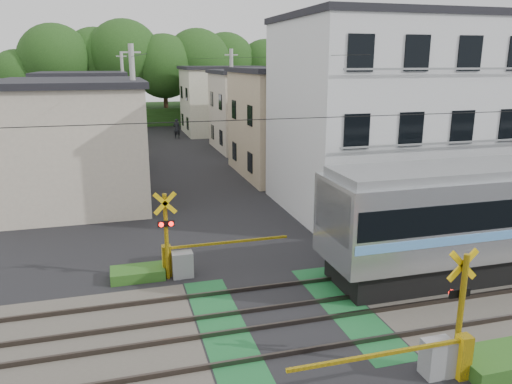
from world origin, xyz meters
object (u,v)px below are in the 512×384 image
object	(u,v)px
crossing_signal_near	(443,349)
pedestrian	(177,129)
apartment_block	(388,115)
crossing_signal_far	(179,257)

from	to	relation	value
crossing_signal_near	pedestrian	size ratio (longest dim) A/B	2.51
crossing_signal_near	apartment_block	bearing A→B (deg)	65.78
crossing_signal_near	pedestrian	xyz separation A→B (m)	(-1.28, 39.02, 0.23)
crossing_signal_near	apartment_block	xyz separation A→B (m)	(5.91, 13.15, 3.94)
apartment_block	crossing_signal_far	bearing A→B (deg)	-152.22
crossing_signal_far	pedestrian	world-z (taller)	crossing_signal_far
apartment_block	pedestrian	bearing A→B (deg)	105.53
apartment_block	pedestrian	distance (m)	27.11
crossing_signal_near	apartment_block	world-z (taller)	apartment_block
crossing_signal_near	apartment_block	size ratio (longest dim) A/B	0.46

